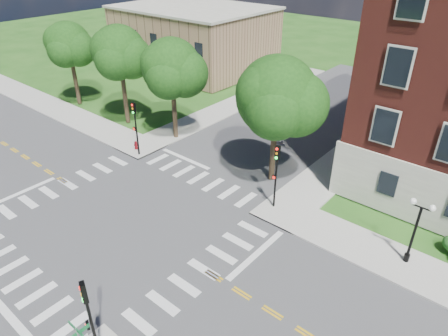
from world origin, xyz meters
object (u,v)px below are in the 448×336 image
Objects in this scene: fire_hydrant at (136,145)px; twin_lamp_west at (415,229)px; traffic_signal_nw at (135,122)px; traffic_signal_ne at (276,169)px; traffic_signal_se at (89,314)px.

twin_lamp_west is at bearing 2.43° from fire_hydrant.
twin_lamp_west is at bearing 3.83° from traffic_signal_nw.
twin_lamp_west is (22.57, 1.51, -0.66)m from traffic_signal_nw.
traffic_signal_ne and traffic_signal_nw have the same top height.
traffic_signal_ne is 9.13m from twin_lamp_west.
traffic_signal_se is at bearing -87.56° from traffic_signal_ne.
traffic_signal_se is at bearing -43.68° from fire_hydrant.
fire_hydrant is at bearing -177.57° from twin_lamp_west.
fire_hydrant is at bearing 152.86° from traffic_signal_nw.
traffic_signal_nw reaches higher than fire_hydrant.
traffic_signal_nw is (-13.48, -1.07, 0.00)m from traffic_signal_ne.
traffic_signal_se is at bearing -118.71° from twin_lamp_west.
traffic_signal_ne is at bearing 4.53° from traffic_signal_nw.
traffic_signal_se and traffic_signal_nw have the same top height.
twin_lamp_west is at bearing 61.29° from traffic_signal_se.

